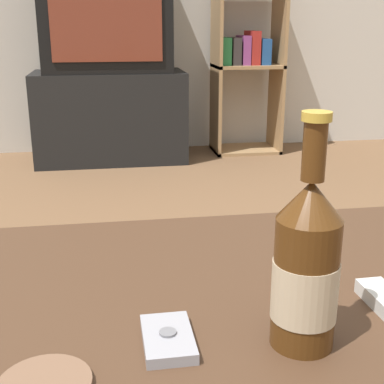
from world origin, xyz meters
TOP-DOWN VIEW (x-y plane):
  - tv_stand at (-0.09, 2.72)m, footprint 0.89×0.45m
  - television at (-0.09, 2.72)m, footprint 0.73×0.45m
  - bookshelf at (0.77, 2.81)m, footprint 0.42×0.30m
  - beer_bottle at (0.11, -0.01)m, footprint 0.08×0.08m
  - cell_phone at (-0.05, 0.02)m, footprint 0.06×0.10m

SIDE VIEW (x-z plane):
  - tv_stand at x=-0.09m, z-range 0.00..0.53m
  - cell_phone at x=-0.05m, z-range 0.44..0.46m
  - beer_bottle at x=0.11m, z-range 0.41..0.68m
  - bookshelf at x=0.77m, z-range 0.03..1.13m
  - television at x=-0.09m, z-range 0.53..1.18m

